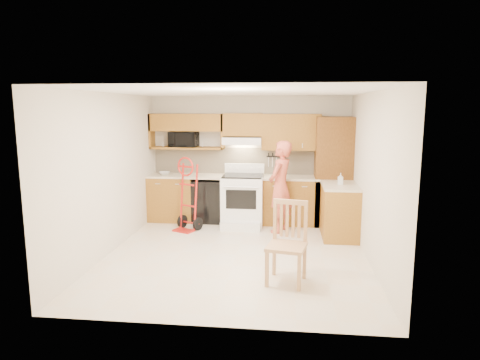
% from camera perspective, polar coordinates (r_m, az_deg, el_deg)
% --- Properties ---
extents(floor, '(4.00, 4.50, 0.02)m').
position_cam_1_polar(floor, '(6.78, -0.47, -10.00)').
color(floor, beige).
rests_on(floor, ground).
extents(ceiling, '(4.00, 4.50, 0.02)m').
position_cam_1_polar(ceiling, '(6.39, -0.51, 11.80)').
color(ceiling, white).
rests_on(ceiling, ground).
extents(wall_back, '(4.00, 0.02, 2.50)m').
position_cam_1_polar(wall_back, '(8.70, 1.28, 2.90)').
color(wall_back, beige).
rests_on(wall_back, ground).
extents(wall_front, '(4.00, 0.02, 2.50)m').
position_cam_1_polar(wall_front, '(4.27, -4.10, -4.16)').
color(wall_front, beige).
rests_on(wall_front, ground).
extents(wall_left, '(0.02, 4.50, 2.50)m').
position_cam_1_polar(wall_left, '(6.99, -17.07, 0.84)').
color(wall_left, beige).
rests_on(wall_left, ground).
extents(wall_right, '(0.02, 4.50, 2.50)m').
position_cam_1_polar(wall_right, '(6.54, 17.27, 0.24)').
color(wall_right, beige).
rests_on(wall_right, ground).
extents(backsplash, '(3.92, 0.03, 0.55)m').
position_cam_1_polar(backsplash, '(8.68, 1.27, 2.55)').
color(backsplash, '#C8B593').
rests_on(backsplash, wall_back).
extents(lower_cab_left, '(0.90, 0.60, 0.90)m').
position_cam_1_polar(lower_cab_left, '(8.80, -9.04, -2.42)').
color(lower_cab_left, '#9E6920').
rests_on(lower_cab_left, ground).
extents(dishwasher, '(0.60, 0.60, 0.85)m').
position_cam_1_polar(dishwasher, '(8.64, -4.22, -2.72)').
color(dishwasher, black).
rests_on(dishwasher, ground).
extents(lower_cab_right, '(1.14, 0.60, 0.90)m').
position_cam_1_polar(lower_cab_right, '(8.49, 6.67, -2.81)').
color(lower_cab_right, '#9E6920').
rests_on(lower_cab_right, ground).
extents(countertop_left, '(1.50, 0.63, 0.04)m').
position_cam_1_polar(countertop_left, '(8.64, -7.20, 0.57)').
color(countertop_left, beige).
rests_on(countertop_left, lower_cab_left).
extents(countertop_right, '(1.14, 0.63, 0.04)m').
position_cam_1_polar(countertop_right, '(8.40, 6.73, 0.33)').
color(countertop_right, beige).
rests_on(countertop_right, lower_cab_right).
extents(cab_return_right, '(0.60, 1.00, 0.90)m').
position_cam_1_polar(cab_return_right, '(7.77, 13.14, -4.17)').
color(cab_return_right, '#9E6920').
rests_on(cab_return_right, ground).
extents(countertop_return, '(0.63, 1.00, 0.04)m').
position_cam_1_polar(countertop_return, '(7.67, 13.28, -0.75)').
color(countertop_return, beige).
rests_on(countertop_return, cab_return_right).
extents(pantry_tall, '(0.70, 0.60, 2.10)m').
position_cam_1_polar(pantry_tall, '(8.43, 12.33, 1.09)').
color(pantry_tall, brown).
rests_on(pantry_tall, ground).
extents(upper_cab_left, '(1.50, 0.33, 0.34)m').
position_cam_1_polar(upper_cab_left, '(8.67, -7.14, 7.65)').
color(upper_cab_left, '#9E6920').
rests_on(upper_cab_left, wall_back).
extents(upper_shelf_mw, '(1.50, 0.33, 0.04)m').
position_cam_1_polar(upper_shelf_mw, '(8.70, -7.07, 4.29)').
color(upper_shelf_mw, '#9E6920').
rests_on(upper_shelf_mw, wall_back).
extents(upper_cab_center, '(0.76, 0.33, 0.44)m').
position_cam_1_polar(upper_cab_center, '(8.48, 0.38, 7.41)').
color(upper_cab_center, '#9E6920').
rests_on(upper_cab_center, wall_back).
extents(upper_cab_right, '(1.14, 0.33, 0.70)m').
position_cam_1_polar(upper_cab_right, '(8.44, 6.85, 6.38)').
color(upper_cab_right, '#9E6920').
rests_on(upper_cab_right, wall_back).
extents(range_hood, '(0.76, 0.46, 0.14)m').
position_cam_1_polar(range_hood, '(8.43, 0.33, 5.29)').
color(range_hood, white).
rests_on(range_hood, wall_back).
extents(knife_strip, '(0.40, 0.05, 0.29)m').
position_cam_1_polar(knife_strip, '(8.61, 4.90, 2.74)').
color(knife_strip, black).
rests_on(knife_strip, backsplash).
extents(microwave, '(0.58, 0.41, 0.31)m').
position_cam_1_polar(microwave, '(8.70, -7.53, 5.43)').
color(microwave, black).
rests_on(microwave, upper_shelf_mw).
extents(range, '(0.79, 1.04, 1.17)m').
position_cam_1_polar(range, '(8.25, 0.34, -2.14)').
color(range, white).
rests_on(range, ground).
extents(person, '(0.61, 0.72, 1.69)m').
position_cam_1_polar(person, '(7.82, 5.41, -0.91)').
color(person, '#C8563E').
rests_on(person, ground).
extents(hand_truck, '(0.63, 0.61, 1.24)m').
position_cam_1_polar(hand_truck, '(7.97, -7.22, -2.36)').
color(hand_truck, red).
rests_on(hand_truck, ground).
extents(dining_chair, '(0.57, 0.61, 1.07)m').
position_cam_1_polar(dining_chair, '(5.61, 6.25, -8.43)').
color(dining_chair, tan).
rests_on(dining_chair, ground).
extents(soap_bottle, '(0.10, 0.10, 0.20)m').
position_cam_1_polar(soap_bottle, '(7.68, 13.28, 0.17)').
color(soap_bottle, white).
rests_on(soap_bottle, countertop_return).
extents(bowl, '(0.28, 0.28, 0.05)m').
position_cam_1_polar(bowl, '(8.75, -10.06, 0.92)').
color(bowl, white).
rests_on(bowl, countertop_left).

